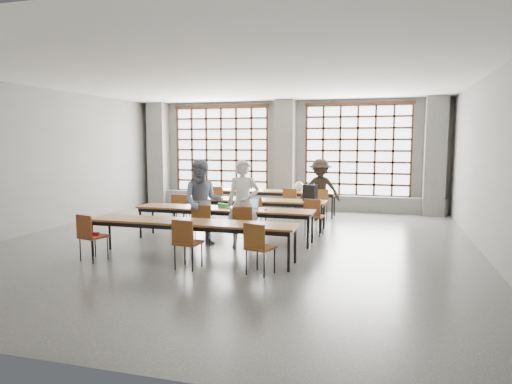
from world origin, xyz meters
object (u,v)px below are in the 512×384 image
student_male (243,204)px  mouse (265,209)px  chair_back_mid (291,200)px  laptop_front (250,206)px  chair_back_left (218,198)px  backpack (310,193)px  chair_near_right (258,243)px  chair_near_left (90,233)px  student_female (203,202)px  laptop_back (314,189)px  phone (230,209)px  chair_mid_left (180,207)px  chair_near_mid (186,239)px  student_back (320,190)px  red_pouch (93,234)px  chair_front_right (242,223)px  green_box (223,205)px  desk_row_d (190,225)px  chair_mid_right (313,213)px  desk_row_b (248,201)px  chair_mid_centre (256,211)px  desk_row_a (269,193)px  chair_front_left (202,221)px  chair_back_right (320,201)px  desk_row_c (224,211)px  plastic_bag (299,186)px

student_male → mouse: (0.35, 0.48, -0.16)m
chair_back_mid → laptop_front: bearing=-95.8°
chair_back_left → chair_back_mid: size_ratio=1.00×
backpack → chair_near_right: bearing=-76.4°
chair_near_left → student_female: 2.39m
laptop_back → chair_back_mid: bearing=-126.6°
chair_back_mid → laptop_front: size_ratio=2.14×
student_male → laptop_front: (-0.04, 0.61, -0.12)m
phone → backpack: backpack is taller
chair_mid_left → chair_near_mid: bearing=-63.4°
chair_mid_left → student_back: bearing=34.7°
chair_near_left → red_pouch: (0.02, 0.08, -0.04)m
chair_back_left → backpack: 3.32m
chair_back_left → phone: (1.51, -3.23, 0.20)m
chair_back_left → chair_front_right: 4.23m
green_box → desk_row_d: bearing=-89.7°
chair_mid_right → student_back: 2.26m
desk_row_b → chair_front_right: size_ratio=4.55×
chair_mid_centre → student_back: size_ratio=0.52×
chair_mid_right → student_female: size_ratio=0.48×
chair_near_left → student_female: size_ratio=0.48×
desk_row_a → laptop_back: 1.35m
desk_row_d → chair_front_left: chair_front_left is taller
chair_mid_left → chair_front_left: (1.27, -1.65, 0.00)m
chair_mid_right → phone: chair_mid_right is taller
student_female → red_pouch: size_ratio=9.12×
desk_row_d → student_female: size_ratio=2.19×
chair_mid_left → laptop_front: (2.11, -0.92, 0.25)m
chair_near_right → laptop_back: bearing=90.2°
chair_near_mid → student_female: 1.94m
chair_back_right → chair_near_right: 5.49m
laptop_back → phone: laptop_back is taller
desk_row_b → chair_back_right: bearing=41.7°
desk_row_c → chair_near_left: (-1.76, -2.35, -0.13)m
desk_row_c → student_back: student_back is taller
desk_row_a → desk_row_d: (-0.12, -5.48, 0.00)m
desk_row_a → chair_back_left: size_ratio=4.55×
desk_row_b → desk_row_c: (-0.04, -1.66, 0.00)m
chair_mid_right → chair_near_mid: 3.77m
desk_row_c → chair_near_right: bearing=-58.5°
desk_row_d → mouse: size_ratio=40.82×
chair_back_left → laptop_front: 3.57m
desk_row_d → green_box: size_ratio=16.00×
chair_mid_centre → green_box: bearing=-117.1°
chair_back_left → green_box: (1.28, -3.05, 0.24)m
laptop_back → chair_near_mid: bearing=-101.5°
chair_near_left → chair_near_mid: (1.91, -0.00, 0.00)m
chair_back_left → mouse: chair_back_left is taller
desk_row_b → student_female: bearing=-99.0°
chair_front_right → plastic_bag: bearing=85.5°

